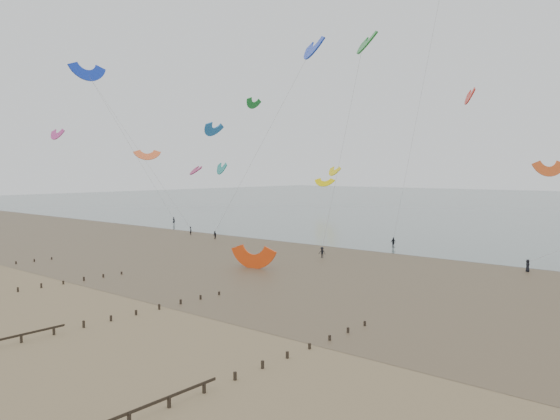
{
  "coord_description": "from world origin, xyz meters",
  "views": [
    {
      "loc": [
        45.9,
        -27.86,
        13.35
      ],
      "look_at": [
        -0.9,
        28.0,
        8.0
      ],
      "focal_mm": 35.0,
      "sensor_mm": 36.0,
      "label": 1
    }
  ],
  "objects": [
    {
      "name": "kites_airborne",
      "position": [
        -18.03,
        92.21,
        21.37
      ],
      "size": [
        236.47,
        118.76,
        42.86
      ],
      "color": "#FD5C22",
      "rests_on": "ground"
    },
    {
      "name": "kitesurfer_lead",
      "position": [
        -39.92,
        45.91,
        0.87
      ],
      "size": [
        0.75,
        0.65,
        1.74
      ],
      "primitive_type": "imported",
      "rotation": [
        0.0,
        0.0,
        2.69
      ],
      "color": "black",
      "rests_on": "ground"
    },
    {
      "name": "grounded_kite",
      "position": [
        -4.06,
        26.04,
        0.0
      ],
      "size": [
        6.6,
        5.53,
        3.26
      ],
      "primitive_type": null,
      "rotation": [
        1.54,
        0.0,
        0.16
      ],
      "color": "#F4430F",
      "rests_on": "ground"
    },
    {
      "name": "sea_and_shore",
      "position": [
        -4.08,
        34.4,
        0.01
      ],
      "size": [
        500.0,
        665.0,
        0.03
      ],
      "color": "#475654",
      "rests_on": "ground"
    },
    {
      "name": "ground",
      "position": [
        0.0,
        0.0,
        0.0
      ],
      "size": [
        500.0,
        500.0,
        0.0
      ],
      "primitive_type": "plane",
      "color": "brown",
      "rests_on": "ground"
    },
    {
      "name": "kitesurfers",
      "position": [
        20.89,
        52.44,
        0.83
      ],
      "size": [
        152.33,
        22.4,
        1.81
      ],
      "color": "black",
      "rests_on": "ground"
    }
  ]
}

